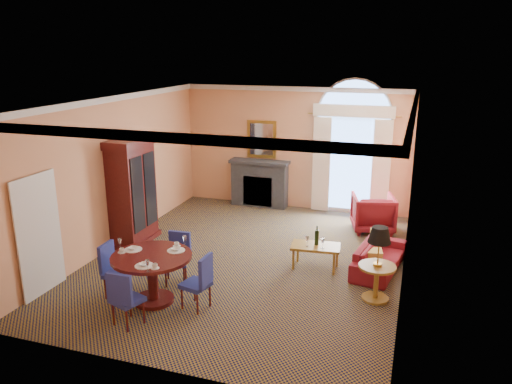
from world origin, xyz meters
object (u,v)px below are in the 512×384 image
(coffee_table, at_px, (316,247))
(side_table, at_px, (378,255))
(dining_table, at_px, (152,268))
(armchair, at_px, (373,213))
(armoire, at_px, (132,193))
(sofa, at_px, (379,257))

(coffee_table, xyz_separation_m, side_table, (1.24, -0.93, 0.38))
(coffee_table, relative_size, side_table, 0.77)
(dining_table, relative_size, coffee_table, 1.36)
(armchair, relative_size, coffee_table, 0.97)
(dining_table, xyz_separation_m, side_table, (3.56, 1.24, 0.21))
(armoire, relative_size, armchair, 2.42)
(dining_table, relative_size, armchair, 1.40)
(armoire, bearing_deg, sofa, 2.26)
(sofa, xyz_separation_m, armchair, (-0.34, 2.15, 0.18))
(sofa, distance_m, armchair, 2.18)
(dining_table, bearing_deg, coffee_table, 43.10)
(armchair, xyz_separation_m, side_table, (0.39, -3.41, 0.39))
(armoire, height_order, armchair, armoire)
(sofa, relative_size, side_table, 1.37)
(armchair, bearing_deg, coffee_table, 56.09)
(side_table, bearing_deg, armoire, 168.82)
(sofa, height_order, armchair, armchair)
(sofa, height_order, side_table, side_table)
(coffee_table, bearing_deg, sofa, 9.55)
(sofa, xyz_separation_m, side_table, (0.05, -1.26, 0.57))
(dining_table, height_order, coffee_table, dining_table)
(dining_table, bearing_deg, side_table, 19.27)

